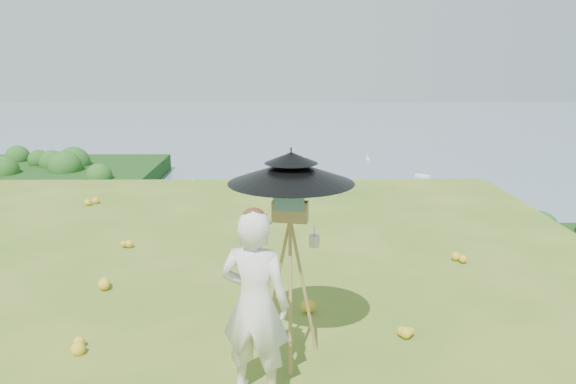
{
  "coord_description": "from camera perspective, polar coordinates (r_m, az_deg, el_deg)",
  "views": [
    {
      "loc": [
        2.32,
        -5.59,
        2.75
      ],
      "look_at": [
        2.4,
        1.6,
        1.0
      ],
      "focal_mm": 35.0,
      "sensor_mm": 36.0,
      "label": 1
    }
  ],
  "objects": [
    {
      "name": "ground",
      "position": [
        6.65,
        -21.45,
        -11.8
      ],
      "size": [
        14.0,
        14.0,
        0.0
      ],
      "primitive_type": "plane",
      "color": "#446D1F",
      "rests_on": "ground"
    },
    {
      "name": "shoreline_tier",
      "position": [
        89.45,
        -2.09,
        -12.07
      ],
      "size": [
        170.0,
        28.0,
        8.0
      ],
      "primitive_type": "cube",
      "color": "#6F6B59",
      "rests_on": "bay_water"
    },
    {
      "name": "bay_water",
      "position": [
        248.34,
        -1.16,
        5.09
      ],
      "size": [
        700.0,
        700.0,
        0.0
      ],
      "primitive_type": "plane",
      "color": "slate",
      "rests_on": "ground"
    },
    {
      "name": "peninsula",
      "position": [
        181.04,
        -25.91,
        2.12
      ],
      "size": [
        90.0,
        60.0,
        12.0
      ],
      "primitive_type": null,
      "color": "#17370F",
      "rests_on": "bay_water"
    },
    {
      "name": "slope_trees",
      "position": [
        44.36,
        -3.62,
        -10.01
      ],
      "size": [
        110.0,
        50.0,
        6.0
      ],
      "primitive_type": null,
      "color": "#195118",
      "rests_on": "forest_slope"
    },
    {
      "name": "harbor_town",
      "position": [
        86.83,
        -2.13,
        -8.21
      ],
      "size": [
        110.0,
        22.0,
        5.0
      ],
      "primitive_type": null,
      "color": "silver",
      "rests_on": "shoreline_tier"
    },
    {
      "name": "moored_boats",
      "position": [
        171.16,
        -5.58,
        1.26
      ],
      "size": [
        140.0,
        140.0,
        0.7
      ],
      "primitive_type": null,
      "color": "white",
      "rests_on": "bay_water"
    },
    {
      "name": "wildflowers",
      "position": [
        6.84,
        -20.76,
        -10.47
      ],
      "size": [
        10.0,
        10.5,
        0.12
      ],
      "primitive_type": null,
      "color": "gold",
      "rests_on": "ground"
    },
    {
      "name": "painter",
      "position": [
        4.63,
        -3.38,
        -11.31
      ],
      "size": [
        0.66,
        0.53,
        1.59
      ],
      "primitive_type": "imported",
      "rotation": [
        0.0,
        0.0,
        2.86
      ],
      "color": "beige",
      "rests_on": "ground"
    },
    {
      "name": "field_easel",
      "position": [
        5.11,
        0.21,
        -8.46
      ],
      "size": [
        0.74,
        0.74,
        1.65
      ],
      "primitive_type": null,
      "rotation": [
        0.0,
        0.0,
        -0.2
      ],
      "color": "olive",
      "rests_on": "ground"
    },
    {
      "name": "sun_umbrella",
      "position": [
        4.88,
        0.32,
        0.93
      ],
      "size": [
        1.47,
        1.47,
        0.63
      ],
      "primitive_type": null,
      "rotation": [
        0.0,
        0.0,
        -0.43
      ],
      "color": "black",
      "rests_on": "field_easel"
    },
    {
      "name": "painter_cap",
      "position": [
        4.37,
        -3.52,
        -2.33
      ],
      "size": [
        0.29,
        0.31,
        0.1
      ],
      "primitive_type": null,
      "rotation": [
        0.0,
        0.0,
        -0.44
      ],
      "color": "#DD7B79",
      "rests_on": "painter"
    }
  ]
}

